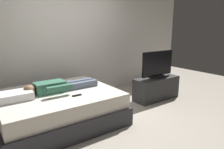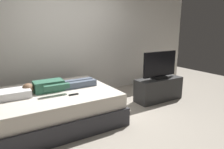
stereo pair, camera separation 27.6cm
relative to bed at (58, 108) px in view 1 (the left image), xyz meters
name	(u,v)px [view 1 (the left image)]	position (x,y,z in m)	size (l,w,h in m)	color
ground_plane	(109,120)	(0.73, -0.45, -0.26)	(10.00, 10.00, 0.00)	#ADA393
back_wall	(83,36)	(1.13, 1.23, 1.14)	(6.40, 0.10, 2.80)	silver
bed	(58,108)	(0.00, 0.00, 0.00)	(1.94, 1.62, 0.54)	#333338
pillow	(15,96)	(-0.65, 0.00, 0.34)	(0.48, 0.34, 0.12)	white
person	(58,87)	(0.03, 0.04, 0.36)	(1.26, 0.46, 0.18)	#387056
remote	(77,95)	(0.18, -0.36, 0.29)	(0.15, 0.04, 0.02)	black
tv_stand	(156,88)	(2.24, -0.16, -0.01)	(1.10, 0.40, 0.50)	#2D2D2D
tv	(157,65)	(2.24, -0.16, 0.52)	(0.88, 0.20, 0.59)	black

